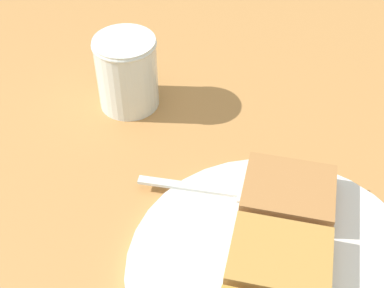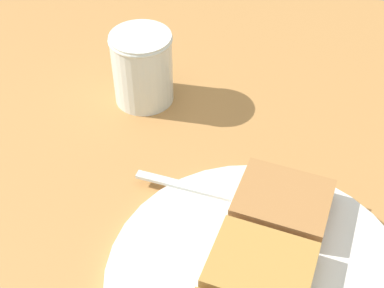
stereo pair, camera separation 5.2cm
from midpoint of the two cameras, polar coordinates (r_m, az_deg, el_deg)
plate at (r=48.03cm, az=10.35°, el=-14.26°), size 26.60×26.60×1.10cm
toast_slice_middle at (r=46.65cm, az=10.61°, el=-13.17°), size 8.09×9.33×2.36cm
toast_slice_right at (r=51.39cm, az=12.57°, el=-6.31°), size 8.09×9.33×2.36cm
fork at (r=52.38cm, az=6.21°, el=-5.64°), size 2.65×16.06×0.36cm
syrup_jar at (r=62.68cm, az=-2.89°, el=7.75°), size 7.24×7.24×8.75cm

